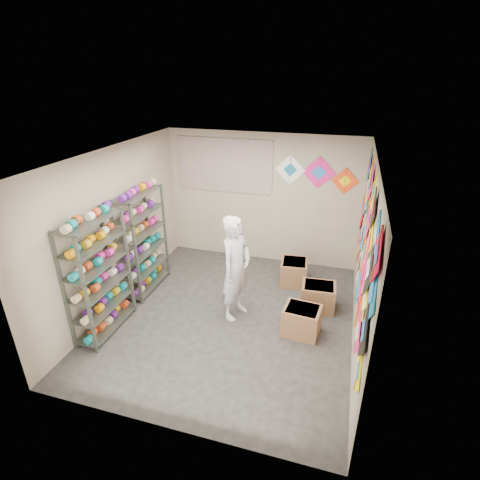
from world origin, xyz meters
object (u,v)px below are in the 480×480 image
(carton_c, at_px, (294,272))
(carton_b, at_px, (318,297))
(carton_a, at_px, (302,321))
(shopkeeper, at_px, (236,268))
(shelf_rack_front, at_px, (99,277))
(shelf_rack_back, at_px, (143,242))

(carton_c, bearing_deg, carton_b, -59.04)
(carton_a, height_order, carton_c, carton_c)
(shopkeeper, xyz_separation_m, carton_c, (0.77, 1.29, -0.65))
(carton_b, bearing_deg, shelf_rack_front, -158.36)
(shopkeeper, xyz_separation_m, carton_b, (1.30, 0.57, -0.66))
(shelf_rack_front, relative_size, carton_a, 3.45)
(shopkeeper, height_order, carton_b, shopkeeper)
(shelf_rack_back, xyz_separation_m, carton_c, (2.64, 0.94, -0.71))
(shelf_rack_back, height_order, carton_c, shelf_rack_back)
(carton_a, xyz_separation_m, carton_c, (-0.35, 1.47, 0.01))
(shelf_rack_back, bearing_deg, carton_a, -10.08)
(shopkeeper, relative_size, carton_b, 3.15)
(shelf_rack_front, height_order, shelf_rack_back, same)
(shopkeeper, height_order, carton_a, shopkeeper)
(shopkeeper, bearing_deg, shelf_rack_back, 96.96)
(shelf_rack_front, xyz_separation_m, shelf_rack_back, (0.00, 1.30, 0.00))
(carton_a, xyz_separation_m, carton_b, (0.18, 0.75, 0.00))
(carton_a, height_order, carton_b, carton_b)
(shelf_rack_back, height_order, shopkeeper, shelf_rack_back)
(carton_c, bearing_deg, shelf_rack_back, -166.13)
(shopkeeper, xyz_separation_m, carton_a, (1.13, -0.18, -0.66))
(shelf_rack_back, bearing_deg, carton_b, 3.94)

